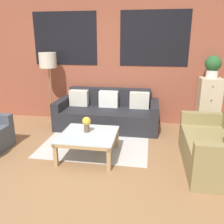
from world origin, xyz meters
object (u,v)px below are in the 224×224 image
object	(u,v)px
coffee_table	(89,137)
settee_vintage	(218,147)
floor_lamp	(48,63)
drawer_cabinet	(208,104)
flower_vase	(87,123)
couch_dark	(107,114)
potted_plant	(213,66)

from	to	relation	value
coffee_table	settee_vintage	bearing A→B (deg)	-0.58
floor_lamp	drawer_cabinet	world-z (taller)	floor_lamp
flower_vase	drawer_cabinet	bearing A→B (deg)	34.69
coffee_table	drawer_cabinet	size ratio (longest dim) A/B	0.81
couch_dark	drawer_cabinet	xyz separation A→B (m)	(2.03, 0.20, 0.25)
floor_lamp	potted_plant	world-z (taller)	floor_lamp
settee_vintage	flower_vase	size ratio (longest dim) A/B	5.78
coffee_table	floor_lamp	size ratio (longest dim) A/B	0.56
coffee_table	flower_vase	bearing A→B (deg)	120.59
coffee_table	couch_dark	bearing A→B (deg)	87.76
settee_vintage	floor_lamp	bearing A→B (deg)	154.97
flower_vase	settee_vintage	bearing A→B (deg)	-2.88
floor_lamp	coffee_table	bearing A→B (deg)	-49.66
potted_plant	settee_vintage	bearing A→B (deg)	-96.42
couch_dark	flower_vase	size ratio (longest dim) A/B	8.41
couch_dark	settee_vintage	xyz separation A→B (m)	(1.85, -1.37, 0.03)
potted_plant	flower_vase	xyz separation A→B (m)	(-2.13, -1.47, -0.78)
coffee_table	potted_plant	world-z (taller)	potted_plant
drawer_cabinet	flower_vase	world-z (taller)	drawer_cabinet
couch_dark	potted_plant	bearing A→B (deg)	5.66
settee_vintage	potted_plant	distance (m)	1.87
coffee_table	floor_lamp	world-z (taller)	floor_lamp
floor_lamp	settee_vintage	bearing A→B (deg)	-25.03
flower_vase	coffee_table	bearing A→B (deg)	-59.41
settee_vintage	drawer_cabinet	size ratio (longest dim) A/B	1.35
coffee_table	drawer_cabinet	bearing A→B (deg)	36.70
couch_dark	coffee_table	xyz separation A→B (m)	(-0.05, -1.35, 0.04)
couch_dark	potted_plant	size ratio (longest dim) A/B	4.85
settee_vintage	couch_dark	bearing A→B (deg)	143.51
drawer_cabinet	flower_vase	distance (m)	2.59
floor_lamp	potted_plant	xyz separation A→B (m)	(3.31, 0.11, -0.00)
coffee_table	flower_vase	size ratio (longest dim) A/B	3.46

